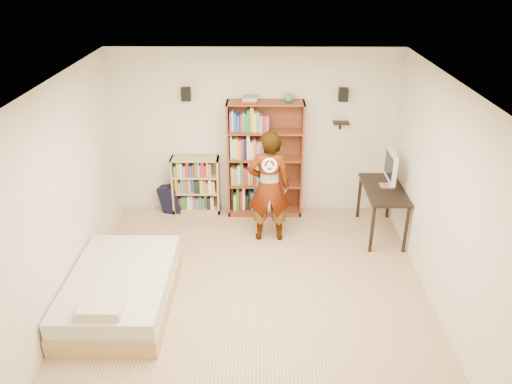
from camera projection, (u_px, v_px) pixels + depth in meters
ground at (252, 299)px, 6.32m from camera, size 4.50×5.00×0.01m
room_shell at (252, 172)px, 5.55m from camera, size 4.52×5.02×2.71m
crown_molding at (252, 91)px, 5.15m from camera, size 4.50×5.00×0.06m
speaker_left at (186, 94)px, 7.61m from camera, size 0.14×0.12×0.20m
speaker_right at (343, 95)px, 7.59m from camera, size 0.14×0.12×0.20m
wall_shelf at (341, 123)px, 7.79m from camera, size 0.25×0.16×0.02m
tall_bookshelf at (265, 160)px, 7.99m from camera, size 1.20×0.35×1.90m
low_bookshelf at (196, 185)px, 8.23m from camera, size 0.77×0.29×0.97m
computer_desk at (381, 211)px, 7.62m from camera, size 0.57×1.14×0.78m
imac at (389, 169)px, 7.39m from camera, size 0.19×0.57×0.56m
daybed at (120, 286)px, 6.11m from camera, size 1.22×1.88×0.56m
person at (269, 187)px, 7.29m from camera, size 0.65×0.44×1.73m
wii_wheel at (270, 165)px, 6.79m from camera, size 0.21×0.08×0.21m
navy_bag at (171, 199)px, 8.32m from camera, size 0.41×0.32×0.49m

